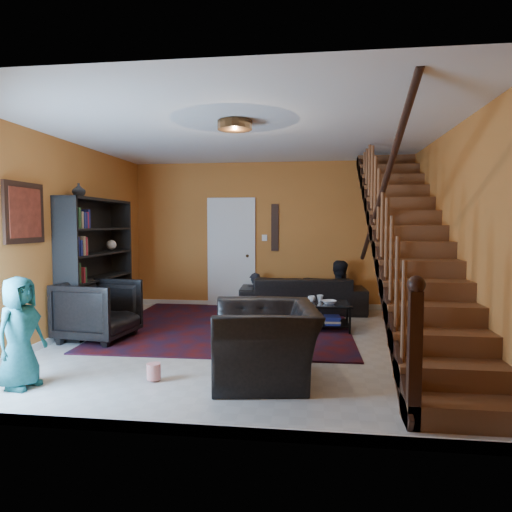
{
  "coord_description": "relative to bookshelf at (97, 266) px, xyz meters",
  "views": [
    {
      "loc": [
        0.93,
        -6.02,
        1.61
      ],
      "look_at": [
        0.09,
        0.4,
        1.16
      ],
      "focal_mm": 32.0,
      "sensor_mm": 36.0,
      "label": 1
    }
  ],
  "objects": [
    {
      "name": "popcorn_bucket",
      "position": [
        1.69,
        -2.2,
        -0.86
      ],
      "size": [
        0.17,
        0.17,
        0.16
      ],
      "primitive_type": "cylinder",
      "rotation": [
        0.0,
        0.0,
        0.17
      ],
      "color": "red",
      "rests_on": "rug"
    },
    {
      "name": "cup_a",
      "position": [
        3.28,
        0.39,
        -0.5
      ],
      "size": [
        0.14,
        0.14,
        0.09
      ],
      "primitive_type": "imported",
      "rotation": [
        0.0,
        0.0,
        0.28
      ],
      "color": "#999999",
      "rests_on": "coffee_table"
    },
    {
      "name": "rug",
      "position": [
        2.03,
        0.69,
        -0.95
      ],
      "size": [
        3.75,
        4.25,
        0.02
      ],
      "primitive_type": "cube",
      "rotation": [
        0.0,
        0.0,
        0.03
      ],
      "color": "#400B0B",
      "rests_on": "floor"
    },
    {
      "name": "bookshelf",
      "position": [
        0.0,
        0.0,
        0.0
      ],
      "size": [
        0.35,
        1.8,
        2.0
      ],
      "color": "black",
      "rests_on": "floor"
    },
    {
      "name": "person_child",
      "position": [
        0.45,
        -2.54,
        -0.41
      ],
      "size": [
        0.45,
        0.6,
        1.11
      ],
      "primitive_type": "imported",
      "rotation": [
        0.0,
        0.0,
        1.37
      ],
      "color": "#1B6169",
      "rests_on": "armchair_left"
    },
    {
      "name": "framed_picture",
      "position": [
        -0.17,
        -1.5,
        0.79
      ],
      "size": [
        0.04,
        0.74,
        0.74
      ],
      "primitive_type": "cube",
      "color": "maroon",
      "rests_on": "room"
    },
    {
      "name": "door",
      "position": [
        1.7,
        2.12,
        0.06
      ],
      "size": [
        0.82,
        0.05,
        2.05
      ],
      "primitive_type": "cube",
      "color": "silver",
      "rests_on": "floor"
    },
    {
      "name": "room",
      "position": [
        1.07,
        0.73,
        -0.91
      ],
      "size": [
        5.5,
        5.5,
        5.5
      ],
      "color": "#C16D2A",
      "rests_on": "ground"
    },
    {
      "name": "coffee_table",
      "position": [
        3.32,
        0.32,
        -0.73
      ],
      "size": [
        1.13,
        0.69,
        0.42
      ],
      "rotation": [
        0.0,
        0.0,
        0.05
      ],
      "color": "black",
      "rests_on": "floor"
    },
    {
      "name": "staircase",
      "position": [
        4.53,
        -0.6,
        0.43
      ],
      "size": [
        0.95,
        5.02,
        3.18
      ],
      "color": "brown",
      "rests_on": "floor"
    },
    {
      "name": "wall_hanging",
      "position": [
        2.55,
        2.13,
        0.59
      ],
      "size": [
        0.14,
        0.03,
        0.9
      ],
      "primitive_type": "cube",
      "color": "black",
      "rests_on": "room"
    },
    {
      "name": "person_adult_b",
      "position": [
        3.75,
        1.75,
        -0.71
      ],
      "size": [
        0.7,
        0.56,
        1.41
      ],
      "primitive_type": "imported",
      "rotation": [
        0.0,
        0.0,
        3.1
      ],
      "color": "black",
      "rests_on": "sofa"
    },
    {
      "name": "ceiling_fixture",
      "position": [
        2.4,
        -1.4,
        1.78
      ],
      "size": [
        0.4,
        0.4,
        0.1
      ],
      "primitive_type": "cylinder",
      "color": "#3F2814",
      "rests_on": "room"
    },
    {
      "name": "vase",
      "position": [
        -0.0,
        -0.5,
        1.13
      ],
      "size": [
        0.18,
        0.18,
        0.19
      ],
      "primitive_type": "imported",
      "color": "#999999",
      "rests_on": "bookshelf"
    },
    {
      "name": "bowl",
      "position": [
        3.54,
        0.23,
        -0.52
      ],
      "size": [
        0.28,
        0.28,
        0.05
      ],
      "primitive_type": "imported",
      "rotation": [
        0.0,
        0.0,
        0.39
      ],
      "color": "#999999",
      "rests_on": "coffee_table"
    },
    {
      "name": "floor",
      "position": [
        2.4,
        -0.6,
        -0.96
      ],
      "size": [
        5.5,
        5.5,
        0.0
      ],
      "primitive_type": "plane",
      "color": "beige",
      "rests_on": "ground"
    },
    {
      "name": "cup_b",
      "position": [
        3.41,
        0.44,
        -0.5
      ],
      "size": [
        0.13,
        0.13,
        0.1
      ],
      "primitive_type": "imported",
      "rotation": [
        0.0,
        0.0,
        0.26
      ],
      "color": "#999999",
      "rests_on": "coffee_table"
    },
    {
      "name": "armchair_right",
      "position": [
        2.82,
        -1.99,
        -0.57
      ],
      "size": [
        1.23,
        1.35,
        0.78
      ],
      "primitive_type": "imported",
      "rotation": [
        0.0,
        0.0,
        -1.41
      ],
      "color": "black",
      "rests_on": "floor"
    },
    {
      "name": "sofa",
      "position": [
        3.1,
        1.7,
        -0.63
      ],
      "size": [
        2.31,
        1.01,
        0.66
      ],
      "primitive_type": "imported",
      "rotation": [
        0.0,
        0.0,
        3.2
      ],
      "color": "black",
      "rests_on": "floor"
    },
    {
      "name": "person_adult_a",
      "position": [
        2.22,
        1.75,
        -0.83
      ],
      "size": [
        0.46,
        0.33,
        1.16
      ],
      "primitive_type": "imported",
      "rotation": [
        0.0,
        0.0,
        3.28
      ],
      "color": "black",
      "rests_on": "sofa"
    },
    {
      "name": "armchair_left",
      "position": [
        0.35,
        -0.71,
        -0.54
      ],
      "size": [
        1.03,
        1.01,
        0.84
      ],
      "primitive_type": "imported",
      "rotation": [
        0.0,
        0.0,
        1.45
      ],
      "color": "black",
      "rests_on": "floor"
    }
  ]
}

